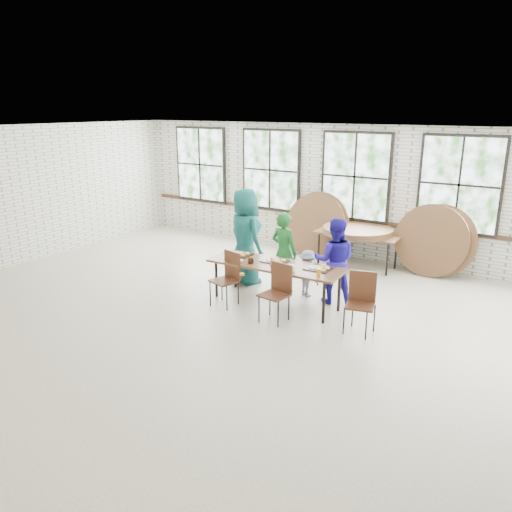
{
  "coord_description": "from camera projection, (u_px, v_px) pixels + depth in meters",
  "views": [
    {
      "loc": [
        4.21,
        -6.06,
        3.37
      ],
      "look_at": [
        0.0,
        0.4,
        1.05
      ],
      "focal_mm": 35.0,
      "sensor_mm": 36.0,
      "label": 1
    }
  ],
  "objects": [
    {
      "name": "dining_table",
      "position": [
        276.0,
        267.0,
        8.68
      ],
      "size": [
        2.44,
        0.92,
        0.74
      ],
      "rotation": [
        0.0,
        0.0,
        0.05
      ],
      "color": "brown",
      "rests_on": "ground"
    },
    {
      "name": "chair_spare",
      "position": [
        361.0,
        297.0,
        7.66
      ],
      "size": [
        0.51,
        0.5,
        0.95
      ],
      "rotation": [
        0.0,
        0.0,
        0.25
      ],
      "color": "#4E2A1A",
      "rests_on": "ground"
    },
    {
      "name": "chair_near_left",
      "position": [
        228.0,
        274.0,
        8.71
      ],
      "size": [
        0.51,
        0.5,
        0.95
      ],
      "rotation": [
        0.0,
        0.0,
        -0.27
      ],
      "color": "#4E2A1A",
      "rests_on": "ground"
    },
    {
      "name": "adult_blue",
      "position": [
        334.0,
        261.0,
        8.76
      ],
      "size": [
        0.91,
        0.82,
        1.53
      ],
      "primitive_type": "imported",
      "rotation": [
        0.0,
        0.0,
        3.54
      ],
      "color": "#2317A3",
      "rests_on": "ground"
    },
    {
      "name": "adult_green",
      "position": [
        284.0,
        252.0,
        9.29
      ],
      "size": [
        0.6,
        0.43,
        1.52
      ],
      "primitive_type": "imported",
      "rotation": [
        0.0,
        0.0,
        3.01
      ],
      "color": "#1A6226",
      "rests_on": "ground"
    },
    {
      "name": "round_tops_leaning",
      "position": [
        372.0,
        232.0,
        10.86
      ],
      "size": [
        4.26,
        0.5,
        1.49
      ],
      "color": "brown",
      "rests_on": "ground"
    },
    {
      "name": "chair_near_right",
      "position": [
        278.0,
        287.0,
        8.06
      ],
      "size": [
        0.47,
        0.46,
        0.95
      ],
      "rotation": [
        0.0,
        0.0,
        -0.14
      ],
      "color": "#4E2A1A",
      "rests_on": "ground"
    },
    {
      "name": "storage_table",
      "position": [
        357.0,
        236.0,
        10.78
      ],
      "size": [
        1.82,
        0.79,
        0.74
      ],
      "rotation": [
        0.0,
        0.0,
        0.02
      ],
      "color": "brown",
      "rests_on": "ground"
    },
    {
      "name": "toddler",
      "position": [
        307.0,
        273.0,
        9.12
      ],
      "size": [
        0.64,
        0.52,
        0.87
      ],
      "primitive_type": "imported",
      "rotation": [
        0.0,
        0.0,
        2.74
      ],
      "color": "#142141",
      "rests_on": "ground"
    },
    {
      "name": "room",
      "position": [
        355.0,
        179.0,
        11.06
      ],
      "size": [
        12.0,
        12.0,
        12.0
      ],
      "color": "beige",
      "rests_on": "ground"
    },
    {
      "name": "tabletop_clutter",
      "position": [
        278.0,
        263.0,
        8.61
      ],
      "size": [
        2.04,
        0.6,
        0.11
      ],
      "color": "black",
      "rests_on": "dining_table"
    },
    {
      "name": "adult_teal",
      "position": [
        245.0,
        237.0,
        9.7
      ],
      "size": [
        1.08,
        0.92,
        1.88
      ],
      "primitive_type": "imported",
      "rotation": [
        0.0,
        0.0,
        2.71
      ],
      "color": "#16534F",
      "rests_on": "ground"
    },
    {
      "name": "round_tops_stacked",
      "position": [
        358.0,
        230.0,
        10.74
      ],
      "size": [
        1.5,
        1.5,
        0.13
      ],
      "color": "brown",
      "rests_on": "storage_table"
    }
  ]
}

